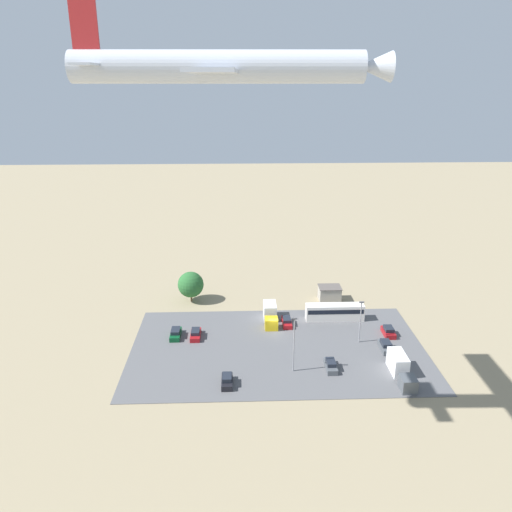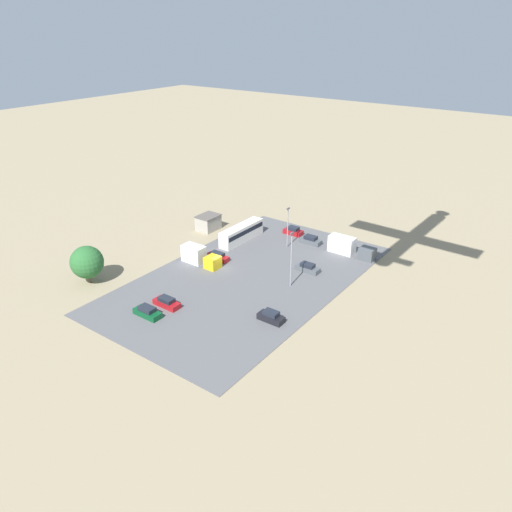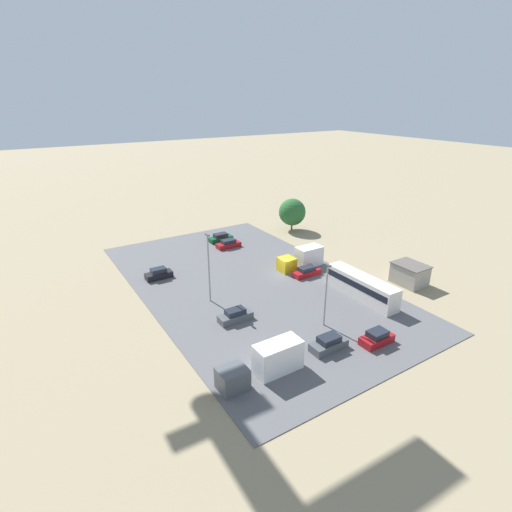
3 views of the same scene
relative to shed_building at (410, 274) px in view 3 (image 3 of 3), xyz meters
The scene contains 16 objects.
ground_plane 19.06m from the shed_building, 47.44° to the left, with size 400.00×400.00×0.00m, color gray.
parking_lot_surface 24.05m from the shed_building, 57.63° to the left, with size 52.31×30.77×0.08m.
shed_building is the anchor object (origin of this frame).
bus 9.43m from the shed_building, 86.17° to the left, with size 11.55×2.50×3.24m.
parked_car_0 15.32m from the shed_building, 47.28° to the left, with size 1.76×4.60×1.47m.
parked_car_1 22.43m from the shed_building, 106.24° to the left, with size 1.88×4.37×1.65m.
parked_car_2 31.95m from the shed_building, 29.31° to the left, with size 1.81×4.53×1.50m.
parked_car_3 18.15m from the shed_building, 117.35° to the left, with size 1.90×4.02×1.63m.
parked_car_4 27.68m from the shed_building, 80.43° to the left, with size 1.71×4.38×1.56m.
parked_car_5 35.12m from the shed_building, 25.89° to the left, with size 1.86×4.59×1.56m.
parked_car_6 38.01m from the shed_building, 55.15° to the left, with size 1.74×4.08×1.66m.
parked_truck_0 16.55m from the shed_building, 35.22° to the left, with size 2.49×7.87×3.16m.
parked_truck_1 30.54m from the shed_building, 101.78° to the left, with size 2.35×9.19×3.22m.
tree_near_shed 30.11m from the shed_building, ahead, with size 5.57×5.57×6.68m.
light_pole_lot_centre 30.00m from the shed_building, 68.52° to the left, with size 0.90×0.28×9.71m.
light_pole_lot_edge 18.97m from the shed_building, 96.61° to the left, with size 0.90×0.28×8.13m.
Camera 3 is at (-46.47, 34.26, 26.44)m, focal length 28.00 mm.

